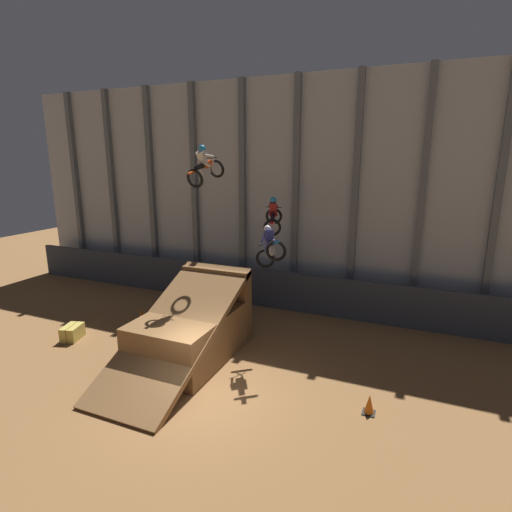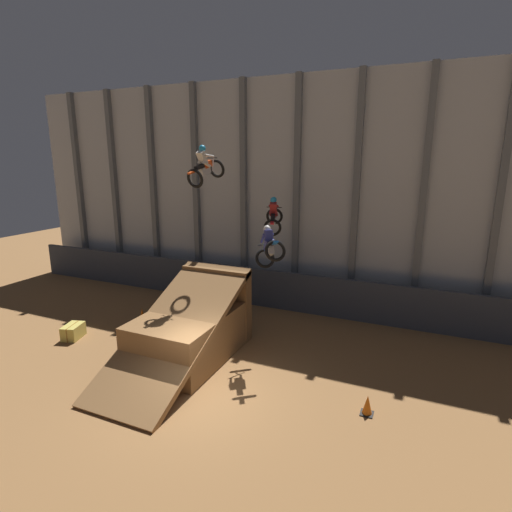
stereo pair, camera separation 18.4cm
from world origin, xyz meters
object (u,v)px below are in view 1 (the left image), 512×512
Objects in this scene: rider_bike_right_air at (270,248)px; traffic_cone_arena_edge at (369,404)px; rider_bike_center_air at (273,217)px; hay_bale_trackside at (72,332)px; rider_bike_left_air at (205,168)px; dirt_ramp at (193,329)px; traffic_cone_near_ramp at (142,315)px.

traffic_cone_arena_edge is (3.96, -2.37, -3.69)m from rider_bike_right_air.
rider_bike_center_air is 1.81× the size of hay_bale_trackside.
rider_bike_left_air reaches higher than rider_bike_center_air.
hay_bale_trackside is (-11.60, 0.31, -0.00)m from traffic_cone_arena_edge.
rider_bike_right_air is at bearing -6.35° from rider_bike_left_air.
dirt_ramp is 4.07m from rider_bike_right_air.
dirt_ramp is at bearing -69.60° from rider_bike_left_air.
rider_bike_left_air is at bearing 4.30° from traffic_cone_near_ramp.
hay_bale_trackside is at bearing 157.25° from rider_bike_right_air.
hay_bale_trackside is (-5.16, -0.81, -0.73)m from dirt_ramp.
traffic_cone_near_ramp is at bearing 60.97° from hay_bale_trackside.
dirt_ramp is 6.58m from traffic_cone_arena_edge.
traffic_cone_arena_edge is at bearing -1.53° from hay_bale_trackside.
rider_bike_right_air is at bearing 26.65° from dirt_ramp.
rider_bike_left_air is (-0.46, 1.96, 5.70)m from dirt_ramp.
rider_bike_left_air is at bearing 30.50° from hay_bale_trackside.
hay_bale_trackside is at bearing -162.13° from rider_bike_center_air.
dirt_ramp is 3.60× the size of rider_bike_right_air.
dirt_ramp is 5.66m from rider_bike_center_air.
rider_bike_center_air reaches higher than traffic_cone_near_ramp.
rider_bike_center_air reaches higher than hay_bale_trackside.
rider_bike_right_air is at bearing 15.06° from hay_bale_trackside.
rider_bike_right_air is (0.93, -2.77, -0.71)m from rider_bike_center_air.
rider_bike_center_air is at bearing 68.80° from dirt_ramp.
traffic_cone_arena_edge is at bearing -15.50° from traffic_cone_near_ramp.
rider_bike_right_air is at bearing 149.11° from traffic_cone_arena_edge.
hay_bale_trackside is at bearing 178.47° from traffic_cone_arena_edge.
rider_bike_left_air is at bearing 155.97° from traffic_cone_arena_edge.
rider_bike_right_air is at bearing -89.29° from rider_bike_center_air.
rider_bike_left_air is 1.06× the size of rider_bike_right_air.
rider_bike_center_air is at bearing 70.73° from rider_bike_right_air.
rider_bike_left_air reaches higher than hay_bale_trackside.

